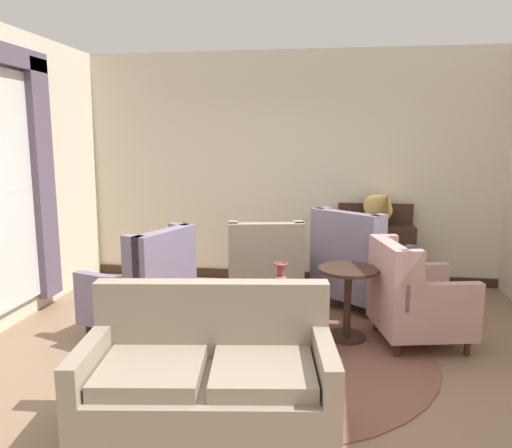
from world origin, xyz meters
name	(u,v)px	position (x,y,z in m)	size (l,w,h in m)	color
ground	(266,366)	(0.00, 0.00, 0.00)	(7.62, 7.62, 0.00)	#896B51
wall_back	(290,169)	(0.00, 2.65, 1.50)	(5.60, 0.08, 3.00)	beige
wall_left	(11,177)	(-2.72, 0.79, 1.50)	(0.08, 3.71, 3.00)	beige
baseboard_back	(289,276)	(0.00, 2.59, 0.06)	(5.44, 0.03, 0.12)	#382319
area_rug	(270,351)	(0.00, 0.30, 0.01)	(2.90, 2.90, 0.01)	brown
coffee_table	(276,310)	(0.04, 0.38, 0.36)	(0.86, 0.86, 0.44)	#382319
porcelain_vase	(280,286)	(0.08, 0.36, 0.60)	(0.18, 0.18, 0.36)	brown
settee	(209,376)	(-0.25, -1.00, 0.40)	(1.65, 0.97, 0.94)	gray
armchair_near_sideboard	(265,271)	(-0.19, 1.49, 0.42)	(0.94, 1.01, 1.01)	gray
armchair_near_window	(413,299)	(1.29, 0.68, 0.42)	(0.93, 0.91, 0.96)	tan
armchair_far_left	(358,267)	(0.85, 1.67, 0.46)	(1.20, 1.21, 1.11)	slate
armchair_foreground_right	(144,290)	(-1.26, 0.54, 0.44)	(1.08, 1.02, 1.06)	slate
side_table	(348,296)	(0.69, 0.67, 0.42)	(0.56, 0.56, 0.70)	#382319
sideboard	(375,252)	(1.10, 2.35, 0.48)	(0.94, 0.36, 1.08)	#382319
gramophone	(382,204)	(1.15, 2.26, 1.10)	(0.51, 0.59, 0.56)	#382319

